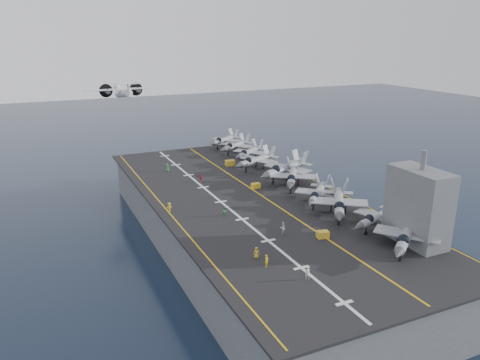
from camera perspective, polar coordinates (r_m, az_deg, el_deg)
name	(u,v)px	position (r m, az deg, el deg)	size (l,w,h in m)	color
ground	(248,244)	(98.78, 0.98, -7.85)	(500.00, 500.00, 0.00)	#142135
hull	(248,222)	(96.75, 0.99, -5.17)	(36.00, 90.00, 10.00)	#56595E
flight_deck	(248,199)	(94.87, 1.01, -2.27)	(38.00, 92.00, 0.40)	black
foul_line	(261,195)	(96.06, 2.62, -1.89)	(0.35, 90.00, 0.02)	gold
landing_centerline	(221,202)	(92.51, -2.35, -2.66)	(0.50, 90.00, 0.02)	silver
deck_edge_port	(167,210)	(89.21, -8.91, -3.64)	(0.25, 90.00, 0.02)	gold
deck_edge_stbd	(325,186)	(103.74, 10.27, -0.69)	(0.25, 90.00, 0.02)	gold
island_superstructure	(419,197)	(77.61, 21.00, -2.00)	(5.00, 10.00, 15.00)	#56595E
fighter_jet_0	(407,234)	(75.96, 19.65, -6.27)	(17.70, 16.80, 5.13)	#98A0A8
fighter_jet_1	(378,216)	(82.69, 16.48, -4.24)	(15.18, 12.57, 4.52)	#989FA9
fighter_jet_2	(339,202)	(86.41, 11.98, -2.63)	(17.47, 18.71, 5.41)	gray
fighter_jet_3	(318,193)	(91.93, 9.44, -1.52)	(15.56, 15.62, 4.59)	gray
fighter_jet_4	(292,176)	(100.91, 6.40, 0.51)	(16.68, 18.00, 5.20)	gray
fighter_jet_5	(285,168)	(106.08, 5.54, 1.51)	(19.38, 16.74, 5.66)	gray
fighter_jet_6	(256,159)	(114.04, 2.01, 2.53)	(16.95, 14.67, 4.95)	gray
fighter_jet_7	(249,152)	(122.19, 1.13, 3.48)	(16.21, 15.37, 4.69)	#8F979F
fighter_jet_8	(235,145)	(130.04, -0.56, 4.31)	(15.76, 14.43, 4.55)	gray
tow_cart_a	(323,234)	(77.65, 10.06, -6.55)	(2.08, 1.54, 1.14)	gold
tow_cart_b	(256,186)	(100.41, 1.93, -0.70)	(1.86, 1.24, 1.09)	gold
tow_cart_c	(230,163)	(117.70, -1.22, 2.10)	(2.34, 1.60, 1.36)	gold
crew_0	(256,253)	(69.86, 2.02, -8.83)	(1.22, 1.00, 1.74)	gold
crew_1	(267,261)	(67.51, 3.25, -9.79)	(1.33, 1.25, 1.84)	#E0B50C
crew_2	(225,212)	(85.16, -1.87, -3.87)	(1.07, 0.76, 1.70)	green
crew_3	(169,207)	(88.08, -8.62, -3.30)	(1.11, 0.77, 1.79)	yellow
crew_4	(201,178)	(104.82, -4.82, 0.26)	(1.16, 0.78, 1.91)	#B02733
crew_5	(167,168)	(113.71, -8.85, 1.51)	(1.44, 1.34, 2.00)	#268C33
crew_6	(307,273)	(64.83, 8.23, -11.16)	(1.25, 0.95, 1.89)	silver
crew_7	(283,228)	(78.14, 5.26, -5.83)	(1.32, 0.97, 2.03)	silver
transport_plane	(123,93)	(141.97, -14.04, 10.20)	(22.15, 15.53, 5.11)	white
fighter_jet_9	(225,139)	(137.06, -1.90, 4.99)	(15.76, 14.43, 4.55)	gray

